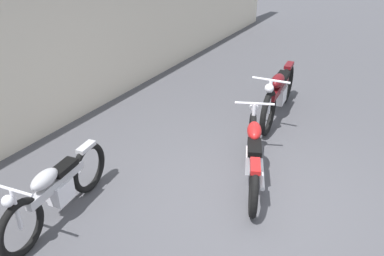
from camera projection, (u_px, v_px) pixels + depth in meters
name	position (u px, v px, depth m)	size (l,w,h in m)	color
ground_plane	(246.00, 198.00, 5.61)	(40.00, 40.00, 0.00)	#47474C
building_wall	(31.00, 39.00, 6.54)	(18.00, 0.30, 3.24)	beige
motorcycle_maroon	(278.00, 93.00, 7.54)	(2.23, 0.63, 1.00)	black
motorcycle_silver	(56.00, 190.00, 5.06)	(1.98, 0.59, 0.89)	black
motorcycle_red	(253.00, 154.00, 5.76)	(1.94, 1.01, 0.93)	black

